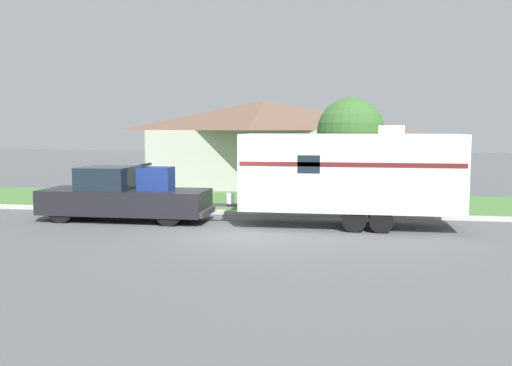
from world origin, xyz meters
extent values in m
plane|color=#515456|center=(0.00, 0.00, 0.00)|extent=(120.00, 120.00, 0.00)
cube|color=beige|center=(0.00, 3.75, 0.07)|extent=(80.00, 0.30, 0.14)
cube|color=#477538|center=(0.00, 7.40, 0.01)|extent=(80.00, 7.00, 0.03)
cube|color=#B2B2A8|center=(-1.19, 14.51, 1.56)|extent=(11.39, 7.17, 3.12)
pyramid|color=brown|center=(-1.19, 14.51, 3.94)|extent=(12.30, 7.75, 1.63)
cube|color=#4C3828|center=(-1.19, 10.95, 1.05)|extent=(1.00, 0.06, 2.10)
cylinder|color=black|center=(-6.19, 0.89, 0.46)|extent=(0.92, 0.28, 0.92)
cylinder|color=black|center=(-6.19, 2.54, 0.46)|extent=(0.92, 0.28, 0.92)
cylinder|color=black|center=(-2.34, 0.89, 0.46)|extent=(0.92, 0.28, 0.92)
cylinder|color=black|center=(-2.34, 2.54, 0.46)|extent=(0.92, 0.28, 0.92)
cube|color=black|center=(-5.44, 1.72, 0.67)|extent=(3.37, 2.01, 0.84)
cube|color=#19232D|center=(-4.83, 1.72, 1.49)|extent=(1.75, 1.85, 0.79)
cube|color=black|center=(-2.52, 1.72, 0.67)|extent=(2.46, 2.01, 0.84)
cube|color=#333333|center=(-1.23, 1.72, 0.37)|extent=(0.12, 1.81, 0.20)
cube|color=navy|center=(-3.07, 1.72, 1.50)|extent=(1.13, 0.84, 0.80)
cube|color=black|center=(-3.43, 1.72, 1.98)|extent=(0.10, 0.93, 0.08)
cylinder|color=black|center=(3.74, 0.73, 0.38)|extent=(0.75, 0.22, 0.75)
cylinder|color=black|center=(3.74, 2.70, 0.38)|extent=(0.75, 0.22, 0.75)
cylinder|color=black|center=(4.56, 0.73, 0.38)|extent=(0.75, 0.22, 0.75)
cylinder|color=black|center=(4.56, 2.70, 0.38)|extent=(0.75, 0.22, 0.75)
cube|color=silver|center=(3.58, 1.72, 1.82)|extent=(7.08, 2.25, 2.47)
cube|color=#5B1E1E|center=(3.58, 0.59, 2.12)|extent=(6.94, 0.01, 0.14)
cube|color=#383838|center=(-0.50, 1.72, 0.63)|extent=(1.09, 0.12, 0.10)
cylinder|color=silver|center=(-0.44, 1.72, 0.86)|extent=(0.28, 0.28, 0.36)
cube|color=silver|center=(4.86, 1.72, 3.19)|extent=(0.80, 0.68, 0.28)
cube|color=#19232D|center=(2.31, 0.59, 2.12)|extent=(0.70, 0.01, 0.56)
cylinder|color=brown|center=(3.94, 4.46, 0.51)|extent=(0.09, 0.09, 1.03)
cube|color=#B2B2B2|center=(3.94, 4.46, 1.14)|extent=(0.48, 0.20, 0.22)
cylinder|color=brown|center=(3.58, 7.50, 1.01)|extent=(0.24, 0.24, 2.02)
sphere|color=#38662D|center=(3.58, 7.50, 3.09)|extent=(2.86, 2.86, 2.86)
camera|label=1|loc=(3.60, -17.12, 3.28)|focal=40.00mm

